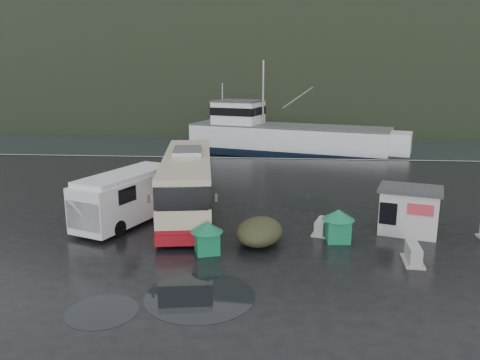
# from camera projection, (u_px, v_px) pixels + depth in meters

# --- Properties ---
(ground) EXTENTS (160.00, 160.00, 0.00)m
(ground) POSITION_uv_depth(u_px,v_px,m) (233.00, 232.00, 23.26)
(ground) COLOR black
(ground) RESTS_ON ground
(harbor_water) EXTENTS (300.00, 180.00, 0.02)m
(harbor_water) POSITION_uv_depth(u_px,v_px,m) (270.00, 99.00, 130.01)
(harbor_water) COLOR black
(harbor_water) RESTS_ON ground
(quay_edge) EXTENTS (160.00, 0.60, 1.50)m
(quay_edge) POSITION_uv_depth(u_px,v_px,m) (254.00, 158.00, 42.67)
(quay_edge) COLOR #999993
(quay_edge) RESTS_ON ground
(headland) EXTENTS (780.00, 540.00, 570.00)m
(headland) POSITION_uv_depth(u_px,v_px,m) (292.00, 85.00, 265.10)
(headland) COLOR black
(headland) RESTS_ON ground
(coach_bus) EXTENTS (4.86, 12.50, 3.44)m
(coach_bus) POSITION_uv_depth(u_px,v_px,m) (188.00, 211.00, 26.77)
(coach_bus) COLOR #C0AE91
(coach_bus) RESTS_ON ground
(white_van) EXTENTS (4.46, 6.88, 2.73)m
(white_van) POSITION_uv_depth(u_px,v_px,m) (129.00, 222.00, 24.70)
(white_van) COLOR silver
(white_van) RESTS_ON ground
(waste_bin_left) EXTENTS (1.30, 1.30, 1.43)m
(waste_bin_left) POSITION_uv_depth(u_px,v_px,m) (207.00, 253.00, 20.57)
(waste_bin_left) COLOR #136F44
(waste_bin_left) RESTS_ON ground
(waste_bin_right) EXTENTS (1.17, 1.17, 1.54)m
(waste_bin_right) POSITION_uv_depth(u_px,v_px,m) (337.00, 241.00, 22.00)
(waste_bin_right) COLOR #136F44
(waste_bin_right) RESTS_ON ground
(dome_tent) EXTENTS (2.54, 3.24, 1.16)m
(dome_tent) POSITION_uv_depth(u_px,v_px,m) (259.00, 243.00, 21.70)
(dome_tent) COLOR #34341F
(dome_tent) RESTS_ON ground
(ticket_kiosk) EXTENTS (3.48, 3.02, 2.29)m
(ticket_kiosk) POSITION_uv_depth(u_px,v_px,m) (407.00, 232.00, 23.16)
(ticket_kiosk) COLOR #B9B9B4
(ticket_kiosk) RESTS_ON ground
(jersey_barrier_a) EXTENTS (0.90, 1.60, 0.77)m
(jersey_barrier_a) POSITION_uv_depth(u_px,v_px,m) (412.00, 262.00, 19.54)
(jersey_barrier_a) COLOR #999993
(jersey_barrier_a) RESTS_ON ground
(jersey_barrier_b) EXTENTS (1.10, 1.57, 0.71)m
(jersey_barrier_b) POSITION_uv_depth(u_px,v_px,m) (321.00, 233.00, 23.04)
(jersey_barrier_b) COLOR #999993
(jersey_barrier_b) RESTS_ON ground
(fishing_trawler) EXTENTS (26.26, 13.16, 10.30)m
(fishing_trawler) POSITION_uv_depth(u_px,v_px,m) (288.00, 143.00, 51.87)
(fishing_trawler) COLOR silver
(fishing_trawler) RESTS_ON ground
(puddles) EXTENTS (10.33, 16.35, 0.01)m
(puddles) POSITION_uv_depth(u_px,v_px,m) (232.00, 258.00, 20.01)
(puddles) COLOR black
(puddles) RESTS_ON ground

